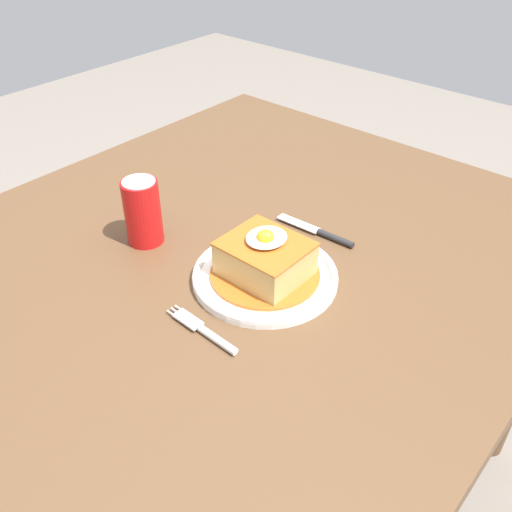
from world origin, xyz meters
name	(u,v)px	position (x,y,z in m)	size (l,w,h in m)	color
ground_plane	(242,481)	(0.00, 0.00, 0.00)	(6.00, 6.00, 0.00)	slate
dining_table	(238,293)	(0.00, 0.00, 0.63)	(1.19, 1.03, 0.73)	brown
main_plate	(265,275)	(-0.03, -0.09, 0.74)	(0.24, 0.24, 0.02)	white
sandwich_meal	(265,259)	(-0.03, -0.09, 0.77)	(0.18, 0.18, 0.09)	#B75B1E
fork	(208,333)	(-0.19, -0.12, 0.74)	(0.02, 0.14, 0.01)	silver
knife	(324,234)	(0.14, -0.09, 0.74)	(0.02, 0.17, 0.01)	#262628
soda_can	(143,212)	(-0.08, 0.15, 0.79)	(0.07, 0.07, 0.12)	red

